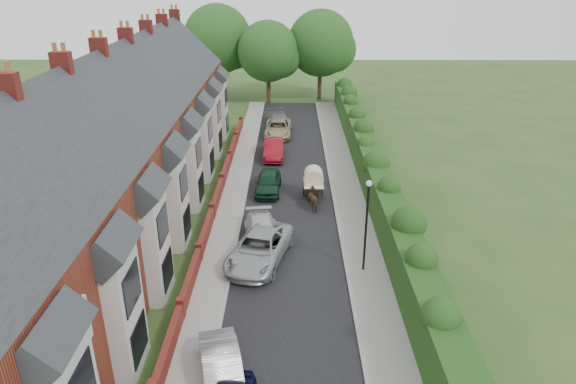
# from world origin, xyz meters

# --- Properties ---
(ground) EXTENTS (140.00, 140.00, 0.00)m
(ground) POSITION_xyz_m (0.00, 0.00, 0.00)
(ground) COLOR #2D4C1E
(ground) RESTS_ON ground
(road) EXTENTS (6.00, 58.00, 0.02)m
(road) POSITION_xyz_m (-0.50, 11.00, 0.01)
(road) COLOR black
(road) RESTS_ON ground
(pavement_hedge_side) EXTENTS (2.20, 58.00, 0.12)m
(pavement_hedge_side) POSITION_xyz_m (3.60, 11.00, 0.06)
(pavement_hedge_side) COLOR gray
(pavement_hedge_side) RESTS_ON ground
(pavement_house_side) EXTENTS (1.70, 58.00, 0.12)m
(pavement_house_side) POSITION_xyz_m (-4.35, 11.00, 0.06)
(pavement_house_side) COLOR gray
(pavement_house_side) RESTS_ON ground
(kerb_hedge_side) EXTENTS (0.18, 58.00, 0.13)m
(kerb_hedge_side) POSITION_xyz_m (2.55, 11.00, 0.07)
(kerb_hedge_side) COLOR #9B9B95
(kerb_hedge_side) RESTS_ON ground
(kerb_house_side) EXTENTS (0.18, 58.00, 0.13)m
(kerb_house_side) POSITION_xyz_m (-3.55, 11.00, 0.07)
(kerb_house_side) COLOR #9B9B95
(kerb_house_side) RESTS_ON ground
(hedge) EXTENTS (2.10, 58.00, 2.85)m
(hedge) POSITION_xyz_m (5.40, 11.00, 1.60)
(hedge) COLOR #193912
(hedge) RESTS_ON ground
(terrace_row) EXTENTS (9.05, 40.50, 11.50)m
(terrace_row) POSITION_xyz_m (-10.87, 9.98, 4.47)
(terrace_row) COLOR maroon
(terrace_row) RESTS_ON ground
(garden_wall_row) EXTENTS (0.35, 40.35, 1.10)m
(garden_wall_row) POSITION_xyz_m (-5.35, 10.00, 0.46)
(garden_wall_row) COLOR maroon
(garden_wall_row) RESTS_ON ground
(lamppost) EXTENTS (0.32, 0.32, 5.16)m
(lamppost) POSITION_xyz_m (3.40, 4.00, 3.30)
(lamppost) COLOR black
(lamppost) RESTS_ON ground
(tree_far_left) EXTENTS (7.14, 6.80, 9.29)m
(tree_far_left) POSITION_xyz_m (-2.65, 40.08, 5.71)
(tree_far_left) COLOR #332316
(tree_far_left) RESTS_ON ground
(tree_far_right) EXTENTS (7.98, 7.60, 10.31)m
(tree_far_right) POSITION_xyz_m (3.39, 42.08, 6.31)
(tree_far_right) COLOR #332316
(tree_far_right) RESTS_ON ground
(tree_far_back) EXTENTS (8.40, 8.00, 10.82)m
(tree_far_back) POSITION_xyz_m (-8.59, 43.08, 6.62)
(tree_far_back) COLOR #332316
(tree_far_back) RESTS_ON ground
(car_silver_a) EXTENTS (2.44, 4.43, 1.38)m
(car_silver_a) POSITION_xyz_m (-3.00, -3.95, 0.69)
(car_silver_a) COLOR #BCBBC1
(car_silver_a) RESTS_ON ground
(car_silver_b) EXTENTS (3.96, 6.13, 1.57)m
(car_silver_b) POSITION_xyz_m (-2.09, 5.00, 0.79)
(car_silver_b) COLOR #AAACB1
(car_silver_b) RESTS_ON ground
(car_white) EXTENTS (2.46, 4.79, 1.33)m
(car_white) POSITION_xyz_m (-2.07, 7.00, 0.67)
(car_white) COLOR silver
(car_white) RESTS_ON ground
(car_green) EXTENTS (1.85, 4.27, 1.43)m
(car_green) POSITION_xyz_m (-1.99, 14.35, 0.72)
(car_green) COLOR #0E311F
(car_green) RESTS_ON ground
(car_red) EXTENTS (1.65, 4.58, 1.50)m
(car_red) POSITION_xyz_m (-1.84, 21.49, 0.75)
(car_red) COLOR maroon
(car_red) RESTS_ON ground
(car_beige) EXTENTS (2.50, 5.24, 1.44)m
(car_beige) POSITION_xyz_m (-1.60, 27.40, 0.72)
(car_beige) COLOR tan
(car_beige) RESTS_ON ground
(car_grey) EXTENTS (2.83, 5.18, 1.42)m
(car_grey) POSITION_xyz_m (-1.60, 30.22, 0.71)
(car_grey) COLOR slate
(car_grey) RESTS_ON ground
(horse) EXTENTS (1.24, 1.80, 1.39)m
(horse) POSITION_xyz_m (1.14, 11.56, 0.69)
(horse) COLOR brown
(horse) RESTS_ON ground
(horse_cart) EXTENTS (1.39, 3.08, 2.22)m
(horse_cart) POSITION_xyz_m (1.14, 13.33, 1.27)
(horse_cart) COLOR black
(horse_cart) RESTS_ON ground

